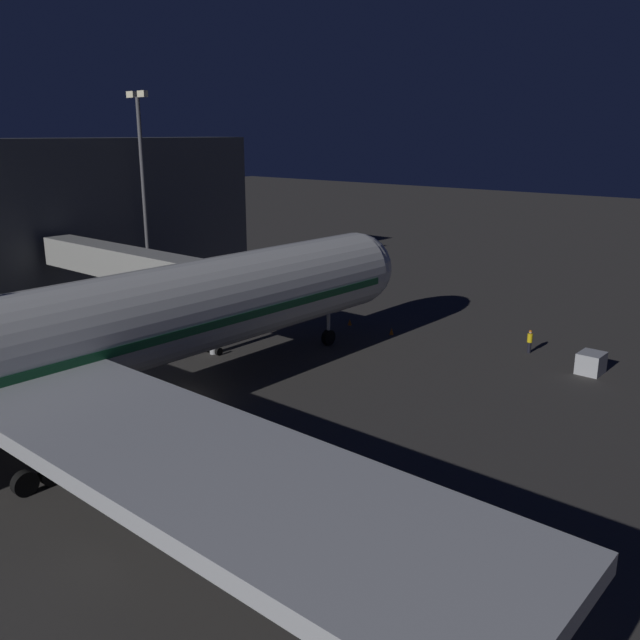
# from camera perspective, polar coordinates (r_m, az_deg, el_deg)

# --- Properties ---
(ground_plane) EXTENTS (320.00, 320.00, 0.00)m
(ground_plane) POSITION_cam_1_polar(r_m,az_deg,el_deg) (43.26, -12.63, -6.72)
(ground_plane) COLOR #383533
(airliner_at_gate) EXTENTS (56.51, 61.00, 18.50)m
(airliner_at_gate) POSITION_cam_1_polar(r_m,az_deg,el_deg) (37.38, -23.64, -2.36)
(airliner_at_gate) COLOR silver
(airliner_at_gate) RESTS_ON ground_plane
(jet_bridge) EXTENTS (24.51, 3.40, 7.08)m
(jet_bridge) POSITION_cam_1_polar(r_m,az_deg,el_deg) (56.40, -14.45, 4.26)
(jet_bridge) COLOR #9E9E99
(jet_bridge) RESTS_ON ground_plane
(apron_floodlight_mast) EXTENTS (2.90, 0.50, 19.98)m
(apron_floodlight_mast) POSITION_cam_1_polar(r_m,az_deg,el_deg) (70.92, -14.71, 11.28)
(apron_floodlight_mast) COLOR #59595E
(apron_floodlight_mast) RESTS_ON ground_plane
(baggage_container_near_belt) EXTENTS (1.59, 1.88, 1.47)m
(baggage_container_near_belt) POSITION_cam_1_polar(r_m,az_deg,el_deg) (50.40, 21.90, -3.39)
(baggage_container_near_belt) COLOR #B7BABF
(baggage_container_near_belt) RESTS_ON ground_plane
(ground_crew_by_belt_loader) EXTENTS (0.40, 0.40, 1.78)m
(ground_crew_by_belt_loader) POSITION_cam_1_polar(r_m,az_deg,el_deg) (53.40, 17.29, -1.64)
(ground_crew_by_belt_loader) COLOR black
(ground_crew_by_belt_loader) RESTS_ON ground_plane
(traffic_cone_nose_port) EXTENTS (0.36, 0.36, 0.55)m
(traffic_cone_nose_port) POSITION_cam_1_polar(r_m,az_deg,el_deg) (56.06, 6.06, -0.96)
(traffic_cone_nose_port) COLOR orange
(traffic_cone_nose_port) RESTS_ON ground_plane
(traffic_cone_nose_starboard) EXTENTS (0.36, 0.36, 0.55)m
(traffic_cone_nose_starboard) POSITION_cam_1_polar(r_m,az_deg,el_deg) (58.57, 2.53, -0.17)
(traffic_cone_nose_starboard) COLOR orange
(traffic_cone_nose_starboard) RESTS_ON ground_plane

